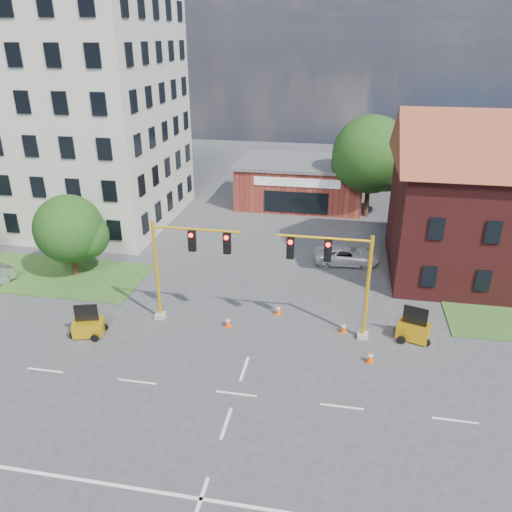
% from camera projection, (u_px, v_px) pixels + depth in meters
% --- Properties ---
extents(ground, '(120.00, 120.00, 0.00)m').
position_uv_depth(ground, '(236.00, 394.00, 23.82)').
color(ground, '#3C3C3E').
rests_on(ground, ground).
extents(lane_markings, '(60.00, 36.00, 0.01)m').
position_uv_depth(lane_markings, '(221.00, 440.00, 21.12)').
color(lane_markings, white).
rests_on(lane_markings, ground).
extents(office_block, '(18.40, 15.40, 20.60)m').
position_uv_depth(office_block, '(61.00, 103.00, 42.58)').
color(office_block, beige).
rests_on(office_block, ground).
extents(brick_shop, '(12.40, 8.40, 4.30)m').
position_uv_depth(brick_shop, '(301.00, 182.00, 49.85)').
color(brick_shop, maroon).
rests_on(brick_shop, ground).
extents(tree_large, '(7.32, 6.97, 9.31)m').
position_uv_depth(tree_large, '(375.00, 157.00, 44.72)').
color(tree_large, '#321C12').
rests_on(tree_large, ground).
extents(tree_nw_front, '(4.94, 4.70, 5.87)m').
position_uv_depth(tree_nw_front, '(73.00, 231.00, 34.21)').
color(tree_nw_front, '#321C12').
rests_on(tree_nw_front, ground).
extents(signal_mast_west, '(5.30, 0.60, 6.20)m').
position_uv_depth(signal_mast_west, '(183.00, 261.00, 28.32)').
color(signal_mast_west, gray).
rests_on(signal_mast_west, ground).
extents(signal_mast_east, '(5.30, 0.60, 6.20)m').
position_uv_depth(signal_mast_east, '(338.00, 273.00, 26.88)').
color(signal_mast_east, gray).
rests_on(signal_mast_east, ground).
extents(trailer_west, '(1.89, 1.52, 1.87)m').
position_uv_depth(trailer_west, '(88.00, 326.00, 28.23)').
color(trailer_west, yellow).
rests_on(trailer_west, ground).
extents(trailer_east, '(1.97, 1.61, 1.95)m').
position_uv_depth(trailer_east, '(413.00, 330.00, 27.85)').
color(trailer_east, yellow).
rests_on(trailer_east, ground).
extents(cone_a, '(0.40, 0.40, 0.70)m').
position_uv_depth(cone_a, '(228.00, 322.00, 29.14)').
color(cone_a, '#F3500C').
rests_on(cone_a, ground).
extents(cone_b, '(0.40, 0.40, 0.70)m').
position_uv_depth(cone_b, '(278.00, 309.00, 30.42)').
color(cone_b, '#F3500C').
rests_on(cone_b, ground).
extents(cone_c, '(0.40, 0.40, 0.70)m').
position_uv_depth(cone_c, '(370.00, 357.00, 25.97)').
color(cone_c, '#F3500C').
rests_on(cone_c, ground).
extents(cone_d, '(0.40, 0.40, 0.70)m').
position_uv_depth(cone_d, '(344.00, 327.00, 28.57)').
color(cone_d, '#F3500C').
rests_on(cone_d, ground).
extents(pickup_white, '(4.99, 2.65, 1.33)m').
position_uv_depth(pickup_white, '(347.00, 255.00, 37.03)').
color(pickup_white, silver).
rests_on(pickup_white, ground).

